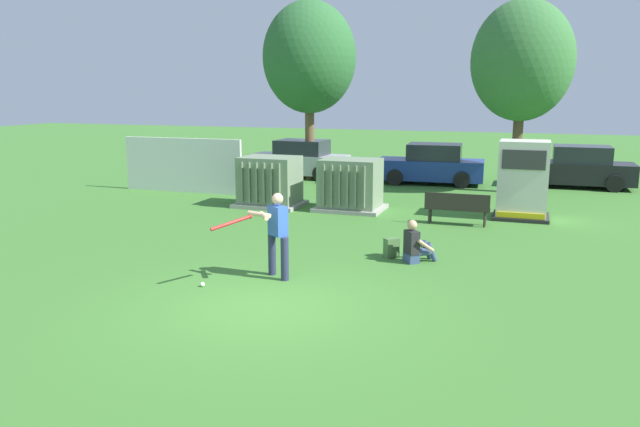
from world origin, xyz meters
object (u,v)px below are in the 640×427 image
at_px(park_bench, 457,206).
at_px(seated_spectator, 416,246).
at_px(generator_enclosure, 523,180).
at_px(backpack, 392,248).
at_px(parked_car_leftmost, 300,160).
at_px(transformer_mid_west, 350,185).
at_px(sports_ball, 202,284).
at_px(batter, 275,231).
at_px(transformer_west, 270,182).
at_px(parked_car_left_of_center, 431,165).
at_px(parked_car_right_of_center, 578,168).

height_order(park_bench, seated_spectator, seated_spectator).
distance_m(park_bench, seated_spectator, 4.22).
distance_m(generator_enclosure, backpack, 6.21).
bearing_deg(backpack, seated_spectator, -21.87).
bearing_deg(parked_car_leftmost, transformer_mid_west, -57.25).
bearing_deg(sports_ball, parked_car_leftmost, 103.79).
bearing_deg(batter, parked_car_leftmost, 108.97).
xyz_separation_m(transformer_west, parked_car_left_of_center, (4.20, 6.65, -0.04)).
relative_size(batter, sports_ball, 19.33).
xyz_separation_m(seated_spectator, backpack, (-0.59, 0.24, -0.16)).
distance_m(park_bench, backpack, 4.10).
distance_m(transformer_mid_west, park_bench, 3.66).
bearing_deg(park_bench, generator_enclosure, 42.97).
xyz_separation_m(park_bench, sports_ball, (-3.98, -7.29, -0.49)).
xyz_separation_m(transformer_mid_west, backpack, (2.48, -5.13, -0.57)).
distance_m(sports_ball, backpack, 4.48).
distance_m(transformer_mid_west, generator_enclosure, 5.18).
bearing_deg(batter, parked_car_right_of_center, 66.56).
relative_size(batter, seated_spectator, 1.81).
bearing_deg(park_bench, backpack, -103.91).
height_order(transformer_west, transformer_mid_west, same).
xyz_separation_m(transformer_west, seated_spectator, (5.75, -5.18, -0.41)).
relative_size(seated_spectator, parked_car_leftmost, 0.23).
bearing_deg(sports_ball, parked_car_left_of_center, 82.26).
height_order(park_bench, backpack, park_bench).
distance_m(generator_enclosure, parked_car_right_of_center, 7.24).
bearing_deg(parked_car_left_of_center, transformer_west, -122.24).
bearing_deg(seated_spectator, parked_car_left_of_center, 97.47).
xyz_separation_m(seated_spectator, parked_car_right_of_center, (3.98, 12.75, 0.38)).
height_order(backpack, parked_car_right_of_center, parked_car_right_of_center).
bearing_deg(parked_car_right_of_center, batter, -113.44).
relative_size(parked_car_leftmost, parked_car_left_of_center, 0.99).
relative_size(batter, backpack, 3.95).
relative_size(transformer_mid_west, generator_enclosure, 0.91).
height_order(generator_enclosure, parked_car_right_of_center, generator_enclosure).
xyz_separation_m(transformer_mid_west, seated_spectator, (3.07, -5.37, -0.41)).
bearing_deg(generator_enclosure, transformer_mid_west, -175.49).
xyz_separation_m(generator_enclosure, sports_ball, (-5.66, -8.87, -1.09)).
bearing_deg(park_bench, batter, -114.39).
bearing_deg(parked_car_right_of_center, seated_spectator, -107.33).
bearing_deg(backpack, transformer_west, 136.22).
bearing_deg(parked_car_right_of_center, parked_car_leftmost, -175.56).
bearing_deg(transformer_west, batter, -65.65).
bearing_deg(sports_ball, backpack, 48.04).
xyz_separation_m(sports_ball, backpack, (2.99, 3.33, 0.17)).
relative_size(generator_enclosure, seated_spectator, 2.39).
relative_size(batter, parked_car_left_of_center, 0.41).
xyz_separation_m(sports_ball, parked_car_leftmost, (-3.68, 14.97, 0.71)).
relative_size(seated_spectator, parked_car_right_of_center, 0.23).
height_order(generator_enclosure, seated_spectator, generator_enclosure).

